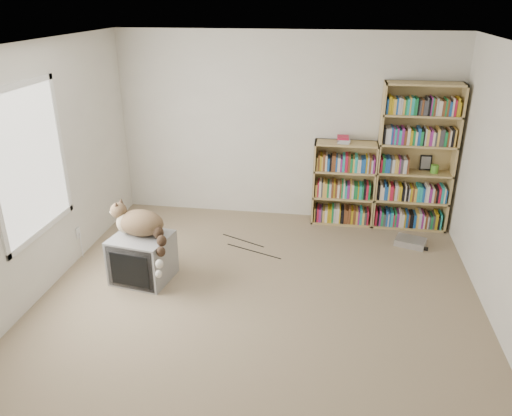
# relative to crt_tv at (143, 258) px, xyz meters

# --- Properties ---
(floor) EXTENTS (4.50, 5.00, 0.01)m
(floor) POSITION_rel_crt_tv_xyz_m (1.32, -0.51, -0.26)
(floor) COLOR tan
(floor) RESTS_ON ground
(wall_back) EXTENTS (4.50, 0.02, 2.50)m
(wall_back) POSITION_rel_crt_tv_xyz_m (1.32, 1.99, 0.99)
(wall_back) COLOR silver
(wall_back) RESTS_ON floor
(wall_front) EXTENTS (4.50, 0.02, 2.50)m
(wall_front) POSITION_rel_crt_tv_xyz_m (1.32, -3.01, 0.99)
(wall_front) COLOR silver
(wall_front) RESTS_ON floor
(wall_left) EXTENTS (0.02, 5.00, 2.50)m
(wall_left) POSITION_rel_crt_tv_xyz_m (-0.93, -0.51, 0.99)
(wall_left) COLOR silver
(wall_left) RESTS_ON floor
(ceiling) EXTENTS (4.50, 5.00, 0.02)m
(ceiling) POSITION_rel_crt_tv_xyz_m (1.32, -0.51, 2.24)
(ceiling) COLOR white
(ceiling) RESTS_ON wall_back
(window) EXTENTS (0.02, 1.22, 1.52)m
(window) POSITION_rel_crt_tv_xyz_m (-0.92, -0.31, 1.14)
(window) COLOR white
(window) RESTS_ON wall_left
(crt_tv) EXTENTS (0.67, 0.62, 0.52)m
(crt_tv) POSITION_rel_crt_tv_xyz_m (0.00, 0.00, 0.00)
(crt_tv) COLOR gray
(crt_tv) RESTS_ON floor
(cat) EXTENTS (0.74, 0.62, 0.61)m
(cat) POSITION_rel_crt_tv_xyz_m (0.04, -0.01, 0.36)
(cat) COLOR #342315
(cat) RESTS_ON crt_tv
(bookcase_tall) EXTENTS (0.96, 0.30, 1.92)m
(bookcase_tall) POSITION_rel_crt_tv_xyz_m (3.04, 1.85, 0.65)
(bookcase_tall) COLOR tan
(bookcase_tall) RESTS_ON floor
(bookcase_short) EXTENTS (0.82, 0.30, 1.13)m
(bookcase_short) POSITION_rel_crt_tv_xyz_m (2.16, 1.85, 0.26)
(bookcase_short) COLOR tan
(bookcase_short) RESTS_ON floor
(book_stack) EXTENTS (0.19, 0.25, 0.08)m
(book_stack) POSITION_rel_crt_tv_xyz_m (2.11, 1.83, 0.92)
(book_stack) COLOR #B91838
(book_stack) RESTS_ON bookcase_short
(green_mug) EXTENTS (0.10, 0.10, 0.11)m
(green_mug) POSITION_rel_crt_tv_xyz_m (3.29, 1.83, 0.58)
(green_mug) COLOR #529F2D
(green_mug) RESTS_ON bookcase_tall
(framed_print) EXTENTS (0.15, 0.05, 0.20)m
(framed_print) POSITION_rel_crt_tv_xyz_m (3.19, 1.93, 0.62)
(framed_print) COLOR black
(framed_print) RESTS_ON bookcase_tall
(dvd_player) EXTENTS (0.42, 0.36, 0.08)m
(dvd_player) POSITION_rel_crt_tv_xyz_m (3.01, 1.27, -0.21)
(dvd_player) COLOR #BABABF
(dvd_player) RESTS_ON floor
(wall_outlet) EXTENTS (0.01, 0.08, 0.13)m
(wall_outlet) POSITION_rel_crt_tv_xyz_m (-0.92, 0.34, 0.06)
(wall_outlet) COLOR silver
(wall_outlet) RESTS_ON wall_left
(floor_cables) EXTENTS (1.20, 0.70, 0.01)m
(floor_cables) POSITION_rel_crt_tv_xyz_m (1.45, 0.88, -0.25)
(floor_cables) COLOR black
(floor_cables) RESTS_ON floor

